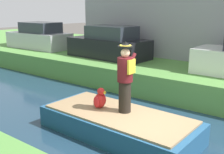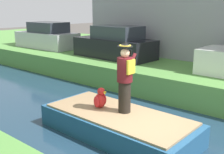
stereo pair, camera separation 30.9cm
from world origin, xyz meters
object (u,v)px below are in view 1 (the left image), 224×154
object	(u,v)px
boat	(118,124)
person_pirate	(125,77)
parrot_plush	(100,99)
parked_car_dark	(109,44)
parked_car_silver	(39,37)

from	to	relation	value
boat	person_pirate	xyz separation A→B (m)	(0.17, -0.09, 1.23)
parrot_plush	person_pirate	bearing A→B (deg)	-76.47
parrot_plush	parked_car_dark	xyz separation A→B (m)	(4.90, 3.53, 0.70)
boat	parrot_plush	xyz separation A→B (m)	(-0.00, 0.61, 0.55)
boat	parked_car_dark	size ratio (longest dim) A/B	1.04
person_pirate	parked_car_silver	distance (m)	10.54
person_pirate	parrot_plush	xyz separation A→B (m)	(-0.17, 0.71, -0.68)
person_pirate	parked_car_dark	xyz separation A→B (m)	(4.73, 4.23, 0.02)
boat	parked_car_silver	xyz separation A→B (m)	(4.90, 9.32, 1.25)
boat	person_pirate	world-z (taller)	person_pirate
person_pirate	parrot_plush	distance (m)	0.99
parked_car_dark	parked_car_silver	xyz separation A→B (m)	(0.00, 5.18, 0.00)
parked_car_silver	parked_car_dark	bearing A→B (deg)	-90.00
boat	parked_car_silver	distance (m)	10.60
person_pirate	parrot_plush	bearing A→B (deg)	98.15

